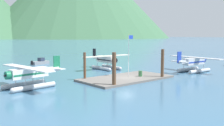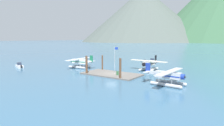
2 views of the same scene
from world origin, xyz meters
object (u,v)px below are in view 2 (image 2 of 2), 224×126
object	(u,v)px
boat_white_open_sw	(19,66)
flagpole	(115,57)
fuel_drum	(118,73)
seaplane_cream_bow_right	(149,65)
seaplane_silver_stbd_aft	(168,77)
boat_grey_open_north	(152,61)
seaplane_white_port_fwd	(80,62)

from	to	relation	value
boat_white_open_sw	flagpole	bearing A→B (deg)	12.95
fuel_drum	seaplane_cream_bow_right	xyz separation A→B (m)	(2.55, 11.49, 0.84)
seaplane_cream_bow_right	boat_white_open_sw	world-z (taller)	seaplane_cream_bow_right
fuel_drum	seaplane_silver_stbd_aft	distance (m)	12.40
seaplane_silver_stbd_aft	boat_grey_open_north	world-z (taller)	seaplane_silver_stbd_aft
flagpole	boat_grey_open_north	distance (m)	26.99
seaplane_silver_stbd_aft	seaplane_cream_bow_right	xyz separation A→B (m)	(-9.72, 13.11, 0.00)
flagpole	seaplane_white_port_fwd	distance (m)	15.17
seaplane_white_port_fwd	boat_white_open_sw	xyz separation A→B (m)	(-15.25, -9.83, -1.09)
fuel_drum	seaplane_silver_stbd_aft	bearing A→B (deg)	-7.50
seaplane_silver_stbd_aft	seaplane_cream_bow_right	distance (m)	16.32
flagpole	seaplane_white_port_fwd	bearing A→B (deg)	168.54
seaplane_cream_bow_right	boat_white_open_sw	size ratio (longest dim) A/B	2.21
flagpole	seaplane_silver_stbd_aft	size ratio (longest dim) A/B	0.62
flagpole	seaplane_white_port_fwd	size ratio (longest dim) A/B	0.62
seaplane_silver_stbd_aft	seaplane_cream_bow_right	bearing A→B (deg)	126.54
boat_white_open_sw	boat_grey_open_north	world-z (taller)	same
seaplane_silver_stbd_aft	boat_grey_open_north	xyz separation A→B (m)	(-15.78, 29.33, -1.09)
fuel_drum	seaplane_cream_bow_right	distance (m)	11.80
seaplane_cream_bow_right	boat_grey_open_north	size ratio (longest dim) A/B	2.19
seaplane_white_port_fwd	boat_white_open_sw	bearing A→B (deg)	-147.20
boat_white_open_sw	boat_grey_open_north	distance (m)	43.51
flagpole	fuel_drum	world-z (taller)	flagpole
fuel_drum	boat_grey_open_north	xyz separation A→B (m)	(-3.51, 27.71, -0.25)
flagpole	fuel_drum	xyz separation A→B (m)	(1.40, -1.07, -3.56)
flagpole	seaplane_white_port_fwd	world-z (taller)	flagpole
seaplane_cream_bow_right	boat_grey_open_north	xyz separation A→B (m)	(-6.06, 16.22, -1.09)
boat_grey_open_north	flagpole	bearing A→B (deg)	-85.47
flagpole	seaplane_cream_bow_right	xyz separation A→B (m)	(3.95, 10.42, -2.72)
seaplane_silver_stbd_aft	seaplane_white_port_fwd	xyz separation A→B (m)	(-28.29, 5.65, 0.00)
seaplane_silver_stbd_aft	flagpole	bearing A→B (deg)	168.87
flagpole	seaplane_cream_bow_right	distance (m)	11.47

